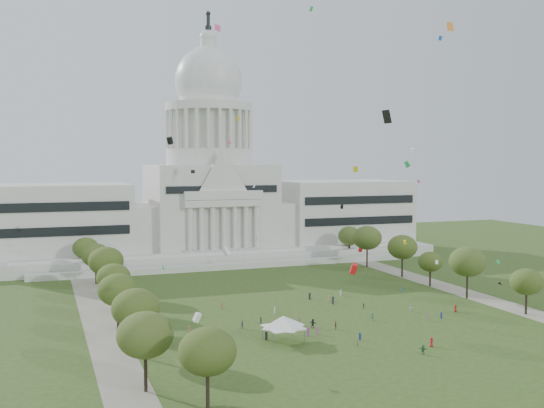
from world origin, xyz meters
The scene contains 32 objects.
ground centered at (0.00, 0.00, 0.00)m, with size 400.00×400.00×0.00m, color #344A1C.
capitol centered at (0.00, 113.59, 22.30)m, with size 160.00×64.50×91.30m.
path_left centered at (-48.00, 30.00, 0.02)m, with size 8.00×160.00×0.04m, color gray.
path_right centered at (48.00, 30.00, 0.02)m, with size 8.00×160.00×0.04m, color gray.
row_tree_l_0 centered at (-45.26, -21.68, 8.95)m, with size 8.85×8.85×12.59m.
row_tree_l_1 centered at (-44.07, -2.96, 8.95)m, with size 8.86×8.86×12.59m.
row_tree_r_1 centered at (46.22, -1.75, 7.66)m, with size 7.58×7.58×10.78m.
row_tree_l_2 centered at (-45.04, 17.30, 8.51)m, with size 8.42×8.42×11.97m.
row_tree_r_2 centered at (44.17, 17.44, 9.66)m, with size 9.55×9.55×13.58m.
row_tree_l_3 centered at (-44.09, 33.92, 8.21)m, with size 8.12×8.12×11.55m.
row_tree_r_3 centered at (44.40, 34.48, 7.08)m, with size 7.01×7.01×9.98m.
row_tree_l_4 centered at (-44.08, 52.42, 9.39)m, with size 9.29×9.29×13.21m.
row_tree_r_4 centered at (44.76, 50.04, 9.29)m, with size 9.19×9.19×13.06m.
row_tree_l_5 centered at (-45.22, 71.01, 8.42)m, with size 8.33×8.33×11.85m.
row_tree_r_5 centered at (43.49, 70.19, 9.93)m, with size 9.82×9.82×13.96m.
row_tree_l_6 centered at (-46.87, 89.14, 8.27)m, with size 8.19×8.19×11.64m.
row_tree_r_6 centered at (45.96, 88.13, 8.51)m, with size 8.42×8.42×11.97m.
near_tree_0 centered at (-38.00, -32.00, 8.56)m, with size 8.47×8.47×12.04m.
event_tent centered at (-15.37, -3.58, 4.18)m, with size 10.36×10.36×5.39m.
person_0 centered at (32.09, 5.77, 0.87)m, with size 0.85×0.55×1.74m, color #B21E1E.
person_2 centered at (22.50, 9.84, 0.87)m, with size 0.84×0.52×1.73m, color silver.
person_3 centered at (9.44, 5.24, 0.93)m, with size 1.20×0.62×1.86m, color #33723F.
person_4 centered at (-1.49, 1.43, 0.87)m, with size 1.02×0.56×1.75m, color olive.
person_5 centered at (-5.59, 4.16, 0.98)m, with size 1.83×0.72×1.97m, color #26262B.
person_6 centered at (10.38, -16.41, 0.90)m, with size 0.88×0.57×1.80m, color #B21E1E.
person_7 centered at (-3.21, -11.78, 0.82)m, with size 0.60×0.44×1.64m, color olive.
person_8 centered at (-20.04, 8.91, 0.80)m, with size 0.78×0.48×1.60m, color #4C4C51.
person_9 centered at (21.45, 1.32, 0.75)m, with size 0.96×0.50×1.49m, color #994C8C.
person_10 centered at (13.46, 16.72, 0.67)m, with size 0.78×0.43×1.33m, color #4C4C51.
person_11 centered at (6.04, -20.11, 0.89)m, with size 1.64×0.65×1.77m, color #33723F.
distant_crowd centered at (-13.55, 14.05, 0.84)m, with size 64.04×39.53×1.92m.
kite_swarm centered at (0.72, 5.82, 33.64)m, with size 87.53×101.67×63.87m.
Camera 1 is at (-59.97, -119.09, 35.76)m, focal length 42.00 mm.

